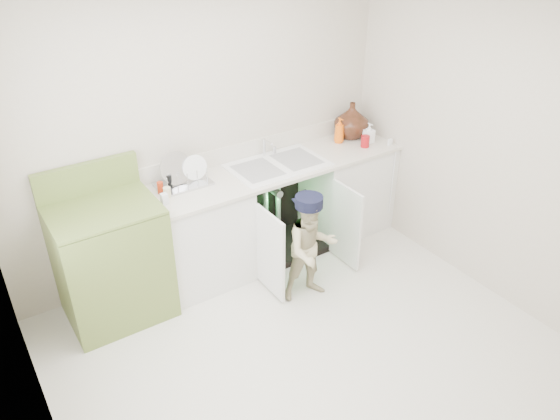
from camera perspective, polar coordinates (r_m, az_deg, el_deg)
name	(u,v)px	position (r m, az deg, el deg)	size (l,w,h in m)	color
ground	(304,347)	(4.26, 2.53, -14.15)	(3.50, 3.50, 0.00)	beige
room_shell	(308,204)	(3.50, 2.98, 0.61)	(6.00, 5.50, 1.26)	beige
counter_run	(280,205)	(5.03, 0.01, 0.52)	(2.44, 1.02, 1.25)	white
avocado_stove	(111,260)	(4.45, -17.22, -5.02)	(0.79, 0.65, 1.22)	olive
repair_worker	(311,247)	(4.45, 3.29, -3.92)	(0.52, 0.59, 0.95)	tan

